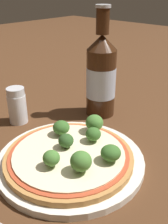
% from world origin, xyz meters
% --- Properties ---
extents(ground_plane, '(3.00, 3.00, 0.00)m').
position_xyz_m(ground_plane, '(0.00, 0.00, 0.00)').
color(ground_plane, '#4C2D19').
extents(plate, '(0.25, 0.25, 0.01)m').
position_xyz_m(plate, '(-0.01, -0.01, 0.01)').
color(plate, silver).
rests_on(plate, ground_plane).
extents(pizza, '(0.21, 0.21, 0.01)m').
position_xyz_m(pizza, '(-0.02, -0.01, 0.02)').
color(pizza, '#B77F42').
rests_on(pizza, plate).
extents(broccoli_floret_0, '(0.03, 0.03, 0.03)m').
position_xyz_m(broccoli_floret_0, '(-0.04, -0.06, 0.04)').
color(broccoli_floret_0, '#7A9E5B').
rests_on(broccoli_floret_0, pizza).
extents(broccoli_floret_1, '(0.03, 0.03, 0.03)m').
position_xyz_m(broccoli_floret_1, '(0.06, 0.00, 0.04)').
color(broccoli_floret_1, '#7A9E5B').
rests_on(broccoli_floret_1, pizza).
extents(broccoli_floret_2, '(0.03, 0.03, 0.03)m').
position_xyz_m(broccoli_floret_2, '(0.03, -0.02, 0.04)').
color(broccoli_floret_2, '#7A9E5B').
rests_on(broccoli_floret_2, pizza).
extents(broccoli_floret_3, '(0.03, 0.03, 0.03)m').
position_xyz_m(broccoli_floret_3, '(0.01, -0.08, 0.04)').
color(broccoli_floret_3, '#7A9E5B').
rests_on(broccoli_floret_3, pizza).
extents(broccoli_floret_4, '(0.03, 0.03, 0.03)m').
position_xyz_m(broccoli_floret_4, '(-0.06, -0.02, 0.04)').
color(broccoli_floret_4, '#7A9E5B').
rests_on(broccoli_floret_4, pizza).
extents(broccoli_floret_5, '(0.03, 0.03, 0.02)m').
position_xyz_m(broccoli_floret_5, '(-0.01, -0.00, 0.04)').
color(broccoli_floret_5, '#7A9E5B').
rests_on(broccoli_floret_5, pizza).
extents(broccoli_floret_6, '(0.03, 0.03, 0.03)m').
position_xyz_m(broccoli_floret_6, '(0.01, 0.04, 0.04)').
color(broccoli_floret_6, '#7A9E5B').
rests_on(broccoli_floret_6, pizza).
extents(beer_bottle, '(0.07, 0.07, 0.24)m').
position_xyz_m(beer_bottle, '(0.16, 0.07, 0.09)').
color(beer_bottle, '#381E0F').
rests_on(beer_bottle, ground_plane).
extents(pepper_shaker, '(0.04, 0.04, 0.08)m').
position_xyz_m(pepper_shaker, '(0.01, 0.18, 0.04)').
color(pepper_shaker, silver).
rests_on(pepper_shaker, ground_plane).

